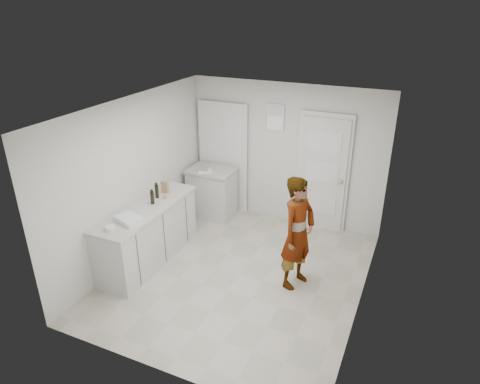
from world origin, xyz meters
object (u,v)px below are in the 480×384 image
at_px(baking_dish, 129,219).
at_px(oil_cruet_b, 157,190).
at_px(person, 298,233).
at_px(oil_cruet_a, 152,197).
at_px(egg_bowl, 110,228).
at_px(cake_mix_box, 165,187).
at_px(spice_jar, 166,196).

bearing_deg(baking_dish, oil_cruet_b, 95.46).
distance_m(person, oil_cruet_a, 2.24).
distance_m(oil_cruet_b, egg_bowl, 1.11).
bearing_deg(baking_dish, egg_bowl, -105.09).
bearing_deg(baking_dish, person, 20.24).
relative_size(person, egg_bowl, 12.08).
bearing_deg(person, oil_cruet_b, 108.48).
height_order(oil_cruet_a, oil_cruet_b, oil_cruet_b).
distance_m(cake_mix_box, oil_cruet_a, 0.42).
xyz_separation_m(person, spice_jar, (-2.13, 0.03, 0.14)).
height_order(person, egg_bowl, person).
relative_size(oil_cruet_a, oil_cruet_b, 0.91).
bearing_deg(oil_cruet_b, spice_jar, 13.93).
xyz_separation_m(person, cake_mix_box, (-2.27, 0.21, 0.20)).
height_order(oil_cruet_a, baking_dish, oil_cruet_a).
relative_size(person, spice_jar, 19.69).
height_order(spice_jar, oil_cruet_a, oil_cruet_a).
distance_m(person, baking_dish, 2.35).
height_order(spice_jar, egg_bowl, spice_jar).
xyz_separation_m(oil_cruet_b, baking_dish, (0.08, -0.81, -0.10)).
xyz_separation_m(cake_mix_box, oil_cruet_a, (0.04, -0.42, 0.02)).
bearing_deg(oil_cruet_a, person, 5.45).
bearing_deg(spice_jar, person, -0.83).
distance_m(spice_jar, egg_bowl, 1.15).
bearing_deg(oil_cruet_b, baking_dish, -84.54).
bearing_deg(egg_bowl, oil_cruet_a, 86.08).
bearing_deg(person, cake_mix_box, 103.14).
bearing_deg(person, spice_jar, 107.50).
relative_size(cake_mix_box, baking_dish, 0.45).
bearing_deg(oil_cruet_a, spice_jar, 69.71).
bearing_deg(spice_jar, oil_cruet_b, -166.07).
distance_m(spice_jar, oil_cruet_b, 0.17).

